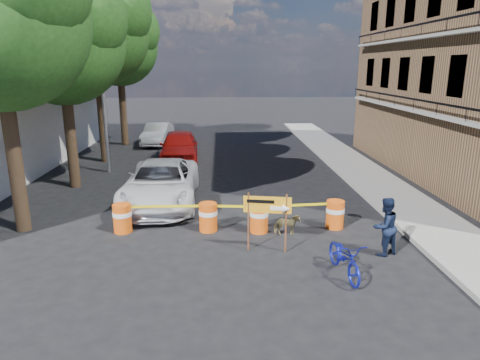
{
  "coord_description": "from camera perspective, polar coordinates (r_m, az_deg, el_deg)",
  "views": [
    {
      "loc": [
        -0.56,
        -10.94,
        5.02
      ],
      "look_at": [
        0.07,
        2.93,
        1.3
      ],
      "focal_mm": 32.0,
      "sensor_mm": 36.0,
      "label": 1
    }
  ],
  "objects": [
    {
      "name": "dog",
      "position": [
        13.17,
        6.28,
        -5.97
      ],
      "size": [
        0.79,
        0.38,
        0.65
      ],
      "primitive_type": "imported",
      "rotation": [
        0.0,
        0.0,
        1.61
      ],
      "color": "tan",
      "rests_on": "ground"
    },
    {
      "name": "suv_white",
      "position": [
        16.14,
        -10.5,
        -0.46
      ],
      "size": [
        2.68,
        5.68,
        1.57
      ],
      "primitive_type": "imported",
      "rotation": [
        0.0,
        0.0,
        0.01
      ],
      "color": "silver",
      "rests_on": "ground"
    },
    {
      "name": "pedestrian",
      "position": [
        12.26,
        18.75,
        -5.9
      ],
      "size": [
        0.98,
        0.89,
        1.63
      ],
      "primitive_type": "imported",
      "rotation": [
        0.0,
        0.0,
        3.58
      ],
      "color": "#101A32",
      "rests_on": "ground"
    },
    {
      "name": "ground",
      "position": [
        12.05,
        0.28,
        -9.62
      ],
      "size": [
        120.0,
        120.0,
        0.0
      ],
      "primitive_type": "plane",
      "color": "black",
      "rests_on": "ground"
    },
    {
      "name": "sidewalk_east",
      "position": [
        18.9,
        18.45,
        -0.96
      ],
      "size": [
        2.4,
        40.0,
        0.15
      ],
      "primitive_type": "cube",
      "color": "gray",
      "rests_on": "ground"
    },
    {
      "name": "sedan_red",
      "position": [
        23.25,
        -8.13,
        4.47
      ],
      "size": [
        2.22,
        4.96,
        1.66
      ],
      "primitive_type": "imported",
      "rotation": [
        0.0,
        0.0,
        0.05
      ],
      "color": "#A0100D",
      "rests_on": "ground"
    },
    {
      "name": "tree_far",
      "position": [
        28.64,
        -15.77,
        16.87
      ],
      "size": [
        5.04,
        4.8,
        8.84
      ],
      "color": "#332316",
      "rests_on": "ground"
    },
    {
      "name": "barrel_far_left",
      "position": [
        13.77,
        -15.42,
        -4.85
      ],
      "size": [
        0.58,
        0.58,
        0.9
      ],
      "color": "#D65A0C",
      "rests_on": "ground"
    },
    {
      "name": "tree_mid_b",
      "position": [
        23.82,
        -18.61,
        18.35
      ],
      "size": [
        5.67,
        5.4,
        9.62
      ],
      "color": "#332316",
      "rests_on": "ground"
    },
    {
      "name": "barrel_mid_right",
      "position": [
        13.29,
        2.56,
        -5.02
      ],
      "size": [
        0.58,
        0.58,
        0.9
      ],
      "color": "#D65A0C",
      "rests_on": "ground"
    },
    {
      "name": "sedan_silver",
      "position": [
        28.72,
        -10.9,
        6.09
      ],
      "size": [
        1.76,
        4.34,
        1.4
      ],
      "primitive_type": "imported",
      "rotation": [
        0.0,
        0.0,
        -0.07
      ],
      "color": "silver",
      "rests_on": "ground"
    },
    {
      "name": "streetlamp",
      "position": [
        21.14,
        -17.78,
        12.57
      ],
      "size": [
        1.25,
        0.18,
        8.0
      ],
      "color": "gray",
      "rests_on": "ground"
    },
    {
      "name": "barrel_far_right",
      "position": [
        13.93,
        12.56,
        -4.42
      ],
      "size": [
        0.58,
        0.58,
        0.9
      ],
      "color": "#D65A0C",
      "rests_on": "ground"
    },
    {
      "name": "tree_mid_a",
      "position": [
        19.0,
        -22.61,
        16.89
      ],
      "size": [
        5.25,
        5.0,
        8.68
      ],
      "color": "#332316",
      "rests_on": "ground"
    },
    {
      "name": "bicycle",
      "position": [
        10.77,
        13.92,
        -7.89
      ],
      "size": [
        0.75,
        1.03,
        1.83
      ],
      "primitive_type": "imported",
      "rotation": [
        0.0,
        0.0,
        0.12
      ],
      "color": "#141CA5",
      "rests_on": "ground"
    },
    {
      "name": "barrel_mid_left",
      "position": [
        13.41,
        -4.27,
        -4.86
      ],
      "size": [
        0.58,
        0.58,
        0.9
      ],
      "color": "#D65A0C",
      "rests_on": "ground"
    },
    {
      "name": "detour_sign",
      "position": [
        11.68,
        4.43,
        -3.98
      ],
      "size": [
        1.3,
        0.38,
        1.69
      ],
      "rotation": [
        0.0,
        0.0,
        -0.18
      ],
      "color": "#592D19",
      "rests_on": "ground"
    }
  ]
}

